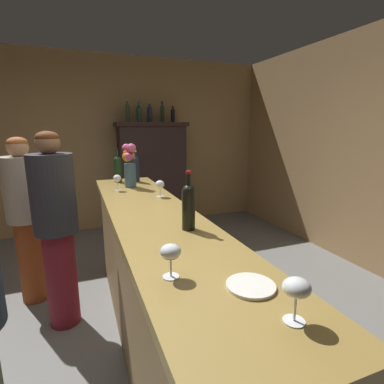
% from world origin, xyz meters
% --- Properties ---
extents(floor, '(7.61, 7.61, 0.00)m').
position_xyz_m(floor, '(0.00, 0.00, 0.00)').
color(floor, slate).
rests_on(floor, ground).
extents(wall_back, '(5.71, 0.12, 2.72)m').
position_xyz_m(wall_back, '(0.00, 2.99, 1.36)').
color(wall_back, '#A78555').
rests_on(wall_back, ground).
extents(bar_counter, '(0.56, 2.92, 1.07)m').
position_xyz_m(bar_counter, '(0.20, -0.11, 0.54)').
color(bar_counter, olive).
rests_on(bar_counter, ground).
extents(display_cabinet, '(1.10, 0.47, 1.70)m').
position_xyz_m(display_cabinet, '(0.86, 2.66, 0.89)').
color(display_cabinet, '#2D1F1F').
rests_on(display_cabinet, ground).
extents(wine_bottle_malbec, '(0.08, 0.08, 0.33)m').
position_xyz_m(wine_bottle_malbec, '(0.31, 1.11, 1.22)').
color(wine_bottle_malbec, '#1A253C').
rests_on(wine_bottle_malbec, bar_counter).
extents(wine_bottle_riesling, '(0.08, 0.08, 0.34)m').
position_xyz_m(wine_bottle_riesling, '(0.13, 1.16, 1.22)').
color(wine_bottle_riesling, '#18361B').
rests_on(wine_bottle_riesling, bar_counter).
extents(wine_bottle_pinot, '(0.07, 0.07, 0.33)m').
position_xyz_m(wine_bottle_pinot, '(0.31, -0.47, 1.21)').
color(wine_bottle_pinot, black).
rests_on(wine_bottle_pinot, bar_counter).
extents(wine_glass_front, '(0.07, 0.07, 0.15)m').
position_xyz_m(wine_glass_front, '(0.07, 0.72, 1.18)').
color(wine_glass_front, white).
rests_on(wine_glass_front, bar_counter).
extents(wine_glass_mid, '(0.08, 0.08, 0.13)m').
position_xyz_m(wine_glass_mid, '(0.05, -0.96, 1.17)').
color(wine_glass_mid, white).
rests_on(wine_glass_mid, bar_counter).
extents(wine_glass_rear, '(0.08, 0.08, 0.14)m').
position_xyz_m(wine_glass_rear, '(0.32, -1.35, 1.17)').
color(wine_glass_rear, white).
rests_on(wine_glass_rear, bar_counter).
extents(wine_glass_spare, '(0.08, 0.08, 0.14)m').
position_xyz_m(wine_glass_spare, '(0.37, 0.35, 1.17)').
color(wine_glass_spare, white).
rests_on(wine_glass_spare, bar_counter).
extents(flower_arrangement, '(0.13, 0.15, 0.42)m').
position_xyz_m(flower_arrangement, '(0.21, 0.85, 1.30)').
color(flower_arrangement, '#3C5B6D').
rests_on(flower_arrangement, bar_counter).
extents(cheese_plate, '(0.18, 0.18, 0.01)m').
position_xyz_m(cheese_plate, '(0.30, -1.13, 1.07)').
color(cheese_plate, white).
rests_on(cheese_plate, bar_counter).
extents(display_bottle_left, '(0.06, 0.06, 0.32)m').
position_xyz_m(display_bottle_left, '(0.51, 2.66, 1.85)').
color(display_bottle_left, '#2D4528').
rests_on(display_bottle_left, display_cabinet).
extents(display_bottle_midleft, '(0.08, 0.08, 0.31)m').
position_xyz_m(display_bottle_midleft, '(0.68, 2.66, 1.84)').
color(display_bottle_midleft, '#234532').
rests_on(display_bottle_midleft, display_cabinet).
extents(display_bottle_center, '(0.08, 0.08, 0.30)m').
position_xyz_m(display_bottle_center, '(0.84, 2.66, 1.84)').
color(display_bottle_center, '#1F273E').
rests_on(display_bottle_center, display_cabinet).
extents(display_bottle_midright, '(0.06, 0.06, 0.32)m').
position_xyz_m(display_bottle_midright, '(1.05, 2.66, 1.85)').
color(display_bottle_midright, '#163823').
rests_on(display_bottle_midright, display_cabinet).
extents(display_bottle_right, '(0.07, 0.07, 0.27)m').
position_xyz_m(display_bottle_right, '(1.22, 2.66, 1.82)').
color(display_bottle_right, black).
rests_on(display_bottle_right, display_cabinet).
extents(patron_in_grey, '(0.34, 0.34, 1.60)m').
position_xyz_m(patron_in_grey, '(-0.45, 0.51, 0.88)').
color(patron_in_grey, maroon).
rests_on(patron_in_grey, ground).
extents(patron_redhead, '(0.32, 0.32, 1.55)m').
position_xyz_m(patron_redhead, '(-0.73, 1.00, 0.85)').
color(patron_redhead, brown).
rests_on(patron_redhead, ground).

